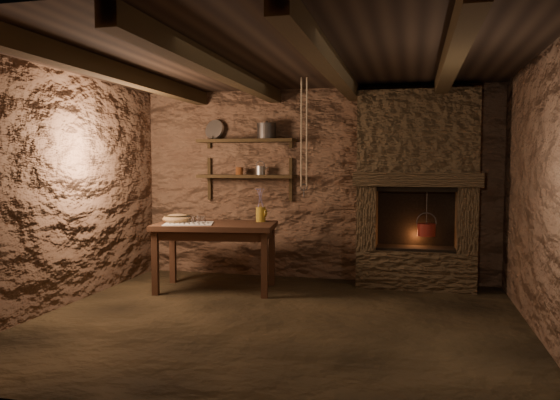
% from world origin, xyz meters
% --- Properties ---
extents(floor, '(4.50, 4.50, 0.00)m').
position_xyz_m(floor, '(0.00, 0.00, 0.00)').
color(floor, black).
rests_on(floor, ground).
extents(back_wall, '(4.50, 0.04, 2.40)m').
position_xyz_m(back_wall, '(0.00, 2.00, 1.20)').
color(back_wall, '#4F3325').
rests_on(back_wall, floor).
extents(front_wall, '(4.50, 0.04, 2.40)m').
position_xyz_m(front_wall, '(0.00, -2.00, 1.20)').
color(front_wall, '#4F3325').
rests_on(front_wall, floor).
extents(left_wall, '(0.04, 4.00, 2.40)m').
position_xyz_m(left_wall, '(-2.25, 0.00, 1.20)').
color(left_wall, '#4F3325').
rests_on(left_wall, floor).
extents(right_wall, '(0.04, 4.00, 2.40)m').
position_xyz_m(right_wall, '(2.25, 0.00, 1.20)').
color(right_wall, '#4F3325').
rests_on(right_wall, floor).
extents(ceiling, '(4.50, 4.00, 0.04)m').
position_xyz_m(ceiling, '(0.00, 0.00, 2.40)').
color(ceiling, black).
rests_on(ceiling, back_wall).
extents(beam_far_left, '(0.14, 3.95, 0.16)m').
position_xyz_m(beam_far_left, '(-1.50, 0.00, 2.31)').
color(beam_far_left, black).
rests_on(beam_far_left, ceiling).
extents(beam_mid_left, '(0.14, 3.95, 0.16)m').
position_xyz_m(beam_mid_left, '(-0.50, 0.00, 2.31)').
color(beam_mid_left, black).
rests_on(beam_mid_left, ceiling).
extents(beam_mid_right, '(0.14, 3.95, 0.16)m').
position_xyz_m(beam_mid_right, '(0.50, 0.00, 2.31)').
color(beam_mid_right, black).
rests_on(beam_mid_right, ceiling).
extents(beam_far_right, '(0.14, 3.95, 0.16)m').
position_xyz_m(beam_far_right, '(1.50, 0.00, 2.31)').
color(beam_far_right, black).
rests_on(beam_far_right, ceiling).
extents(shelf_lower, '(1.25, 0.30, 0.04)m').
position_xyz_m(shelf_lower, '(-0.85, 1.84, 1.30)').
color(shelf_lower, black).
rests_on(shelf_lower, back_wall).
extents(shelf_upper, '(1.25, 0.30, 0.04)m').
position_xyz_m(shelf_upper, '(-0.85, 1.84, 1.75)').
color(shelf_upper, black).
rests_on(shelf_upper, back_wall).
extents(hearth, '(1.43, 0.51, 2.30)m').
position_xyz_m(hearth, '(1.25, 1.77, 1.23)').
color(hearth, '#37291B').
rests_on(hearth, floor).
extents(work_table, '(1.45, 0.94, 0.78)m').
position_xyz_m(work_table, '(-0.99, 1.08, 0.42)').
color(work_table, '#331D12').
rests_on(work_table, floor).
extents(linen_cloth, '(0.64, 0.57, 0.01)m').
position_xyz_m(linen_cloth, '(-1.26, 0.93, 0.78)').
color(linen_cloth, beige).
rests_on(linen_cloth, work_table).
extents(pewter_cutlery_row, '(0.48, 0.30, 0.01)m').
position_xyz_m(pewter_cutlery_row, '(-1.26, 0.92, 0.79)').
color(pewter_cutlery_row, gray).
rests_on(pewter_cutlery_row, linen_cloth).
extents(drinking_glasses, '(0.17, 0.05, 0.07)m').
position_xyz_m(drinking_glasses, '(-1.24, 1.04, 0.82)').
color(drinking_glasses, white).
rests_on(drinking_glasses, linen_cloth).
extents(stoneware_jug, '(0.15, 0.15, 0.40)m').
position_xyz_m(stoneware_jug, '(-0.53, 1.37, 0.95)').
color(stoneware_jug, '#A78220').
rests_on(stoneware_jug, work_table).
extents(wooden_bowl, '(0.41, 0.41, 0.12)m').
position_xyz_m(wooden_bowl, '(-1.46, 1.07, 0.82)').
color(wooden_bowl, olive).
rests_on(wooden_bowl, work_table).
extents(iron_stockpot, '(0.25, 0.25, 0.18)m').
position_xyz_m(iron_stockpot, '(-0.58, 1.84, 1.86)').
color(iron_stockpot, '#322F2D').
rests_on(iron_stockpot, shelf_upper).
extents(tin_pan, '(0.29, 0.18, 0.26)m').
position_xyz_m(tin_pan, '(-1.31, 1.94, 1.90)').
color(tin_pan, '#AAAAA5').
rests_on(tin_pan, shelf_upper).
extents(small_kettle, '(0.19, 0.16, 0.17)m').
position_xyz_m(small_kettle, '(-0.67, 1.84, 1.38)').
color(small_kettle, '#AAAAA5').
rests_on(small_kettle, shelf_lower).
extents(rusty_tin, '(0.10, 0.10, 0.09)m').
position_xyz_m(rusty_tin, '(-0.94, 1.84, 1.37)').
color(rusty_tin, '#5B2A12').
rests_on(rusty_tin, shelf_lower).
extents(red_pot, '(0.23, 0.21, 0.54)m').
position_xyz_m(red_pot, '(1.37, 1.72, 0.70)').
color(red_pot, maroon).
rests_on(red_pot, hearth).
extents(hanging_ropes, '(0.08, 0.08, 1.20)m').
position_xyz_m(hanging_ropes, '(0.05, 1.05, 1.80)').
color(hanging_ropes, '#C6B18C').
rests_on(hanging_ropes, ceiling).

